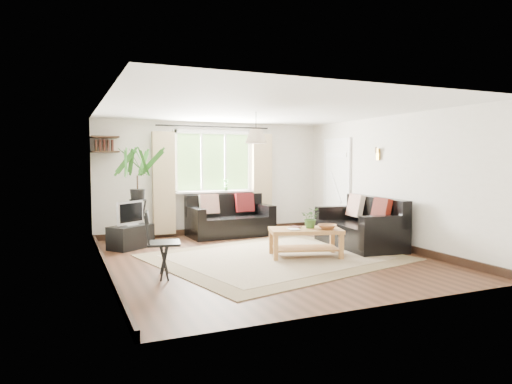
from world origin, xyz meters
name	(u,v)px	position (x,y,z in m)	size (l,w,h in m)	color
floor	(266,258)	(0.00, 0.00, 0.00)	(5.50, 5.50, 0.00)	black
ceiling	(266,109)	(0.00, 0.00, 2.40)	(5.50, 5.50, 0.00)	white
wall_back	(213,178)	(0.00, 2.75, 1.20)	(5.00, 0.02, 2.40)	beige
wall_front	(373,197)	(0.00, -2.75, 1.20)	(5.00, 0.02, 2.40)	beige
wall_left	(103,188)	(-2.50, 0.00, 1.20)	(0.02, 5.50, 2.40)	beige
wall_right	(390,181)	(2.50, 0.00, 1.20)	(0.02, 5.50, 2.40)	beige
rug	(275,257)	(0.14, -0.07, 0.01)	(3.67, 3.15, 0.02)	#BEB293
window	(214,162)	(0.00, 2.71, 1.55)	(2.50, 0.16, 2.16)	white
door	(337,187)	(2.47, 1.70, 1.00)	(0.06, 0.96, 2.06)	silver
corner_shelf	(105,144)	(-2.25, 2.50, 1.89)	(0.50, 0.50, 0.34)	black
pendant_lamp	(256,133)	(0.00, 0.40, 2.05)	(0.36, 0.36, 0.54)	beige
wall_sconce	(377,152)	(2.43, 0.30, 1.74)	(0.12, 0.12, 0.28)	beige
sofa_back	(230,217)	(0.21, 2.26, 0.41)	(1.74, 0.87, 0.82)	black
sofa_right	(359,223)	(1.98, 0.20, 0.43)	(0.92, 1.83, 0.86)	black
coffee_table	(305,243)	(0.61, -0.22, 0.24)	(1.15, 0.63, 0.47)	#915E2F
table_plant	(311,218)	(0.73, -0.20, 0.64)	(0.31, 0.27, 0.34)	#355C25
bowl	(327,227)	(0.90, -0.42, 0.51)	(0.31, 0.31, 0.08)	brown
book_a	(289,229)	(0.30, -0.23, 0.48)	(0.16, 0.22, 0.02)	silver
book_b	(290,227)	(0.43, -0.03, 0.48)	(0.17, 0.23, 0.02)	#572922
tv_stand	(131,237)	(-1.91, 1.69, 0.21)	(0.78, 0.44, 0.42)	black
tv	(130,213)	(-1.91, 1.69, 0.65)	(0.60, 0.20, 0.46)	#A5A5AA
palm_stand	(138,196)	(-1.72, 2.06, 0.92)	(0.72, 0.72, 1.85)	black
folding_chair	(164,244)	(-1.79, -0.60, 0.45)	(0.47, 0.47, 0.91)	black
sill_plant	(226,184)	(0.25, 2.63, 1.06)	(0.14, 0.10, 0.27)	#2D6023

